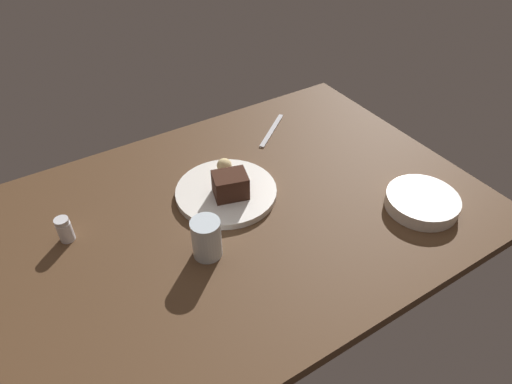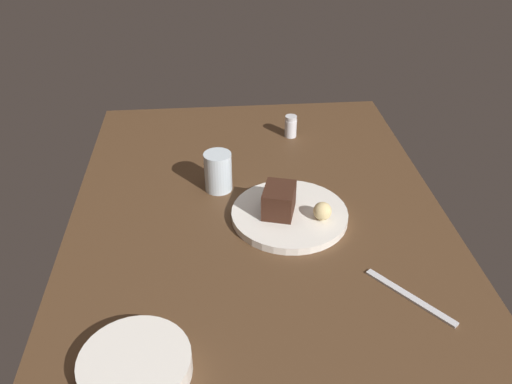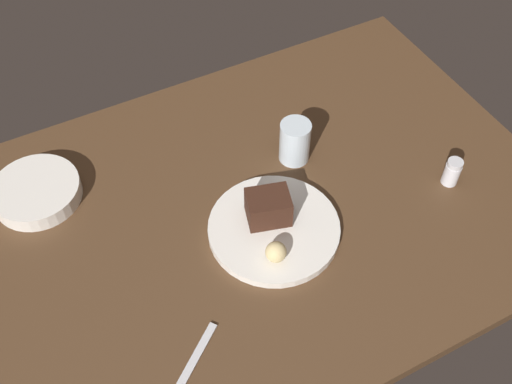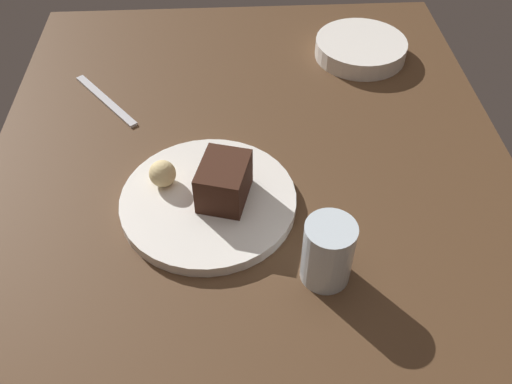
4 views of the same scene
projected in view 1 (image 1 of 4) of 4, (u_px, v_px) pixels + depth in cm
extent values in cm
cube|color=#4C331E|center=(240.00, 214.00, 112.10)|extent=(120.00, 84.00, 3.00)
cylinder|color=white|center=(227.00, 192.00, 114.95)|extent=(25.77, 25.77, 1.77)
cube|color=#381E14|center=(232.00, 185.00, 110.85)|extent=(9.73, 8.51, 6.22)
sphere|color=#DBC184|center=(224.00, 166.00, 118.54)|extent=(4.00, 4.00, 4.00)
cylinder|color=silver|center=(65.00, 231.00, 101.94)|extent=(3.37, 3.37, 5.02)
cylinder|color=silver|center=(61.00, 221.00, 99.92)|extent=(3.20, 3.20, 1.20)
cylinder|color=silver|center=(206.00, 238.00, 97.15)|extent=(6.55, 6.55, 9.55)
cylinder|color=white|center=(422.00, 202.00, 110.71)|extent=(17.77, 17.77, 3.44)
cube|color=silver|center=(272.00, 130.00, 137.96)|extent=(15.82, 12.81, 0.50)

